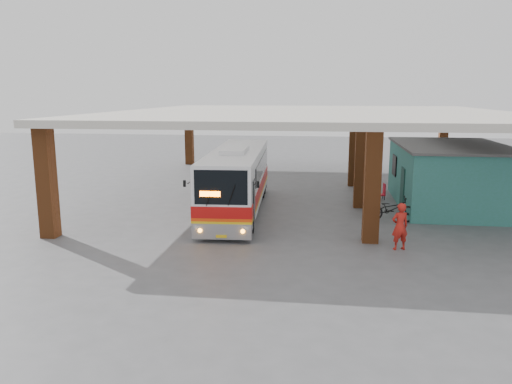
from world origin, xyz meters
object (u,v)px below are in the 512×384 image
at_px(pedestrian, 400,226).
at_px(red_chair, 382,192).
at_px(motorcycle, 391,209).
at_px(coach_bus, 237,179).

distance_m(pedestrian, red_chair, 8.94).
bearing_deg(motorcycle, red_chair, -0.24).
relative_size(pedestrian, red_chair, 2.02).
distance_m(coach_bus, pedestrian, 8.59).
xyz_separation_m(coach_bus, pedestrian, (6.86, -5.13, -0.71)).
relative_size(motorcycle, red_chair, 2.52).
bearing_deg(pedestrian, motorcycle, -112.14).
xyz_separation_m(coach_bus, motorcycle, (7.08, -1.01, -1.01)).
height_order(coach_bus, motorcycle, coach_bus).
height_order(coach_bus, red_chair, coach_bus).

